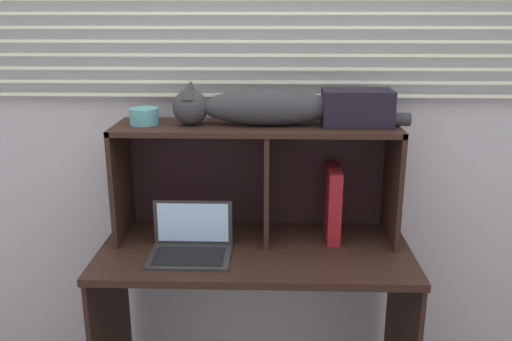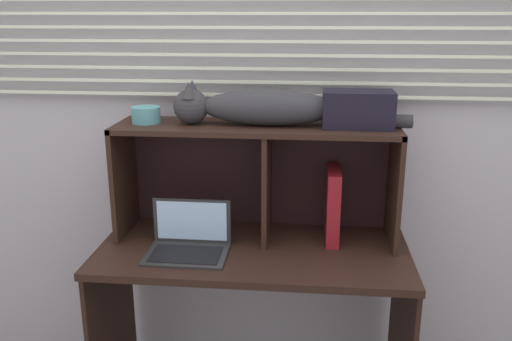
{
  "view_description": "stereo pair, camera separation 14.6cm",
  "coord_description": "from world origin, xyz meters",
  "px_view_note": "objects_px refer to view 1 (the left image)",
  "views": [
    {
      "loc": [
        0.07,
        -1.79,
        1.7
      ],
      "look_at": [
        0.0,
        0.35,
        1.07
      ],
      "focal_mm": 37.75,
      "sensor_mm": 36.0,
      "label": 1
    },
    {
      "loc": [
        0.21,
        -1.78,
        1.7
      ],
      "look_at": [
        0.0,
        0.35,
        1.07
      ],
      "focal_mm": 37.75,
      "sensor_mm": 36.0,
      "label": 2
    }
  ],
  "objects_px": {
    "binder_upright": "(332,203)",
    "cat": "(258,107)",
    "small_basket": "(144,116)",
    "storage_box": "(357,108)",
    "laptop": "(191,245)",
    "book_stack": "(184,230)"
  },
  "relations": [
    {
      "from": "binder_upright",
      "to": "cat",
      "type": "bearing_deg",
      "value": 180.0
    },
    {
      "from": "small_basket",
      "to": "storage_box",
      "type": "relative_size",
      "value": 0.43
    },
    {
      "from": "laptop",
      "to": "small_basket",
      "type": "distance_m",
      "value": 0.55
    },
    {
      "from": "book_stack",
      "to": "small_basket",
      "type": "distance_m",
      "value": 0.52
    },
    {
      "from": "laptop",
      "to": "small_basket",
      "type": "xyz_separation_m",
      "value": [
        -0.2,
        0.19,
        0.48
      ]
    },
    {
      "from": "binder_upright",
      "to": "book_stack",
      "type": "relative_size",
      "value": 1.4
    },
    {
      "from": "cat",
      "to": "small_basket",
      "type": "xyz_separation_m",
      "value": [
        -0.46,
        -0.0,
        -0.04
      ]
    },
    {
      "from": "book_stack",
      "to": "storage_box",
      "type": "height_order",
      "value": "storage_box"
    },
    {
      "from": "cat",
      "to": "small_basket",
      "type": "distance_m",
      "value": 0.47
    },
    {
      "from": "storage_box",
      "to": "laptop",
      "type": "bearing_deg",
      "value": -164.06
    },
    {
      "from": "cat",
      "to": "book_stack",
      "type": "height_order",
      "value": "cat"
    },
    {
      "from": "laptop",
      "to": "book_stack",
      "type": "bearing_deg",
      "value": 106.9
    },
    {
      "from": "small_basket",
      "to": "laptop",
      "type": "bearing_deg",
      "value": -42.91
    },
    {
      "from": "cat",
      "to": "laptop",
      "type": "distance_m",
      "value": 0.61
    },
    {
      "from": "storage_box",
      "to": "binder_upright",
      "type": "bearing_deg",
      "value": 180.0
    },
    {
      "from": "cat",
      "to": "laptop",
      "type": "height_order",
      "value": "cat"
    },
    {
      "from": "laptop",
      "to": "binder_upright",
      "type": "bearing_deg",
      "value": 18.07
    },
    {
      "from": "binder_upright",
      "to": "small_basket",
      "type": "bearing_deg",
      "value": 180.0
    },
    {
      "from": "small_basket",
      "to": "storage_box",
      "type": "xyz_separation_m",
      "value": [
        0.86,
        0.0,
        0.04
      ]
    },
    {
      "from": "laptop",
      "to": "small_basket",
      "type": "height_order",
      "value": "small_basket"
    },
    {
      "from": "book_stack",
      "to": "storage_box",
      "type": "distance_m",
      "value": 0.89
    },
    {
      "from": "binder_upright",
      "to": "storage_box",
      "type": "distance_m",
      "value": 0.41
    }
  ]
}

